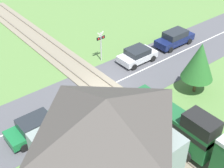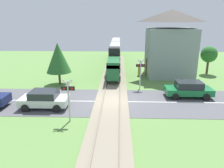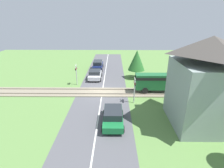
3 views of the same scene
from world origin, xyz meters
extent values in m
plane|color=#5B8442|center=(0.00, 0.00, 0.00)|extent=(60.00, 60.00, 0.00)
cube|color=#515156|center=(0.00, 0.00, 0.01)|extent=(48.00, 6.40, 0.02)
cube|color=silver|center=(0.00, 0.00, 0.02)|extent=(48.00, 0.12, 0.00)
cube|color=gray|center=(0.00, 0.00, 0.06)|extent=(2.80, 48.00, 0.12)
cube|color=slate|center=(-0.72, 0.00, 0.18)|extent=(0.10, 48.00, 0.12)
cube|color=slate|center=(0.72, 0.00, 0.18)|extent=(0.10, 48.00, 0.12)
cube|color=#1E6033|center=(0.00, 7.46, 1.57)|extent=(1.35, 6.49, 1.90)
cube|color=black|center=(0.00, 7.46, 2.09)|extent=(1.37, 6.49, 0.36)
cube|color=black|center=(0.00, 9.67, 2.97)|extent=(1.35, 2.08, 0.90)
cylinder|color=black|center=(-0.72, 5.38, 0.62)|extent=(0.14, 0.76, 0.76)
cylinder|color=black|center=(0.72, 5.38, 0.62)|extent=(0.14, 0.76, 0.76)
cylinder|color=black|center=(-0.72, 9.54, 0.62)|extent=(0.14, 0.76, 0.76)
cylinder|color=black|center=(0.72, 9.54, 0.62)|extent=(0.14, 0.76, 0.76)
cube|color=silver|center=(-5.25, -1.44, 0.58)|extent=(3.73, 1.83, 0.57)
cube|color=#23282D|center=(-5.25, -1.44, 1.13)|extent=(2.05, 1.69, 0.53)
cylinder|color=black|center=(-4.04, -0.52, 0.30)|extent=(0.60, 0.18, 0.60)
cylinder|color=black|center=(-4.04, -2.36, 0.30)|extent=(0.60, 0.18, 0.60)
cylinder|color=black|center=(-6.46, -0.52, 0.30)|extent=(0.60, 0.18, 0.60)
cylinder|color=black|center=(-6.46, -2.36, 0.30)|extent=(0.60, 0.18, 0.60)
cube|color=#197038|center=(6.86, 1.44, 0.58)|extent=(4.08, 1.75, 0.57)
cube|color=#23282D|center=(6.86, 1.44, 1.16)|extent=(2.24, 1.61, 0.59)
cylinder|color=black|center=(5.54, 0.57, 0.30)|extent=(0.60, 0.18, 0.60)
cylinder|color=black|center=(5.54, 2.31, 0.30)|extent=(0.60, 0.18, 0.60)
cylinder|color=black|center=(8.19, 0.57, 0.30)|extent=(0.60, 0.18, 0.60)
cylinder|color=black|center=(8.19, 2.31, 0.30)|extent=(0.60, 0.18, 0.60)
cube|color=#141E4C|center=(-10.46, -1.44, 0.63)|extent=(4.42, 1.64, 0.67)
cube|color=#23282D|center=(-10.46, -1.44, 1.29)|extent=(2.43, 1.51, 0.64)
cylinder|color=black|center=(-9.03, -0.62, 0.30)|extent=(0.60, 0.18, 0.60)
cylinder|color=black|center=(-9.03, -2.26, 0.30)|extent=(0.60, 0.18, 0.60)
cylinder|color=black|center=(-11.90, -0.62, 0.30)|extent=(0.60, 0.18, 0.60)
cylinder|color=black|center=(-11.90, -2.26, 0.30)|extent=(0.60, 0.18, 0.60)
cylinder|color=#B7B7B7|center=(-2.74, -3.79, 1.45)|extent=(0.12, 0.12, 2.90)
cube|color=black|center=(-2.74, -3.79, 2.38)|extent=(0.90, 0.08, 0.28)
sphere|color=red|center=(-3.01, -3.79, 2.38)|extent=(0.18, 0.18, 0.18)
sphere|color=red|center=(-2.47, -3.79, 2.38)|extent=(0.18, 0.18, 0.18)
cube|color=silver|center=(-2.74, -3.79, 2.65)|extent=(0.72, 0.04, 0.72)
cube|color=silver|center=(-2.74, -3.79, 2.65)|extent=(0.72, 0.04, 0.72)
cylinder|color=#B7B7B7|center=(2.74, 3.79, 1.45)|extent=(0.12, 0.12, 2.90)
cube|color=black|center=(2.74, 3.79, 2.38)|extent=(0.90, 0.08, 0.28)
sphere|color=red|center=(3.01, 3.79, 2.38)|extent=(0.18, 0.18, 0.18)
sphere|color=red|center=(2.47, 3.79, 2.38)|extent=(0.18, 0.18, 0.18)
cube|color=silver|center=(2.74, 3.79, 2.65)|extent=(0.72, 0.04, 0.72)
cube|color=silver|center=(2.74, 3.79, 2.65)|extent=(0.72, 0.04, 0.72)
pyramid|color=#47423D|center=(6.69, 9.20, 7.15)|extent=(5.82, 5.25, 1.41)
sphere|color=tan|center=(3.15, 9.14, 1.44)|extent=(0.24, 0.24, 0.24)
cylinder|color=brown|center=(-5.75, 5.00, 0.67)|extent=(0.24, 0.24, 1.35)
cone|color=#286628|center=(-5.75, 5.00, 2.90)|extent=(2.58, 2.58, 3.10)
camera|label=1|loc=(12.62, 16.95, 15.51)|focal=50.00mm
camera|label=2|loc=(0.63, -17.39, 6.77)|focal=35.00mm
camera|label=3|loc=(20.58, 1.49, 9.28)|focal=28.00mm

